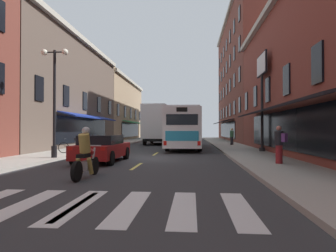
% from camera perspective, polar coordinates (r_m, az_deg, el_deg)
% --- Properties ---
extents(ground_plane, '(34.80, 80.00, 0.10)m').
position_cam_1_polar(ground_plane, '(16.13, -3.79, -6.49)').
color(ground_plane, '#333335').
extents(lane_centre_dashes, '(0.14, 73.90, 0.01)m').
position_cam_1_polar(lane_centre_dashes, '(15.88, -3.92, -6.39)').
color(lane_centre_dashes, '#DBCC4C').
rests_on(lane_centre_dashes, ground).
extents(crosswalk_near, '(7.10, 2.80, 0.01)m').
position_cam_1_polar(crosswalk_near, '(6.52, -17.32, -14.51)').
color(crosswalk_near, silver).
rests_on(crosswalk_near, ground).
extents(sidewalk_left, '(3.00, 80.00, 0.14)m').
position_cam_1_polar(sidewalk_left, '(17.96, -22.84, -5.46)').
color(sidewalk_left, '#A39E93').
rests_on(sidewalk_left, ground).
extents(sidewalk_right, '(3.00, 80.00, 0.14)m').
position_cam_1_polar(sidewalk_right, '(16.33, 17.28, -5.97)').
color(sidewalk_right, '#A39E93').
rests_on(sidewalk_right, ground).
extents(billboard_sign, '(0.40, 2.42, 6.53)m').
position_cam_1_polar(billboard_sign, '(20.82, 17.85, 8.74)').
color(billboard_sign, black).
rests_on(billboard_sign, sidewalk_right).
extents(transit_bus, '(2.74, 12.32, 3.24)m').
position_cam_1_polar(transit_bus, '(25.01, 3.37, -0.45)').
color(transit_bus, silver).
rests_on(transit_bus, ground).
extents(box_truck, '(2.64, 7.43, 4.12)m').
position_cam_1_polar(box_truck, '(31.59, -2.01, 0.18)').
color(box_truck, '#B21E19').
rests_on(box_truck, ground).
extents(sedan_near, '(1.92, 4.29, 1.30)m').
position_cam_1_polar(sedan_near, '(14.64, -12.69, -4.22)').
color(sedan_near, maroon).
rests_on(sedan_near, ground).
extents(sedan_mid, '(2.05, 4.48, 1.37)m').
position_cam_1_polar(sedan_mid, '(42.38, -0.05, -1.94)').
color(sedan_mid, black).
rests_on(sedan_mid, ground).
extents(motorcycle_rider, '(0.62, 2.07, 1.66)m').
position_cam_1_polar(motorcycle_rider, '(9.87, -15.72, -5.67)').
color(motorcycle_rider, black).
rests_on(motorcycle_rider, ground).
extents(bicycle_near, '(1.69, 0.51, 0.91)m').
position_cam_1_polar(bicycle_near, '(18.97, -18.12, -3.93)').
color(bicycle_near, black).
rests_on(bicycle_near, sidewalk_left).
extents(pedestrian_near, '(0.50, 0.49, 1.59)m').
position_cam_1_polar(pedestrian_near, '(13.18, 20.91, -3.24)').
color(pedestrian_near, maroon).
rests_on(pedestrian_near, sidewalk_right).
extents(pedestrian_mid, '(0.36, 0.36, 1.58)m').
position_cam_1_polar(pedestrian_mid, '(28.68, 12.34, -1.98)').
color(pedestrian_mid, black).
rests_on(pedestrian_mid, sidewalk_right).
extents(street_lamp_twin, '(1.42, 0.32, 5.59)m').
position_cam_1_polar(street_lamp_twin, '(16.20, -21.27, 5.20)').
color(street_lamp_twin, black).
rests_on(street_lamp_twin, sidewalk_left).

